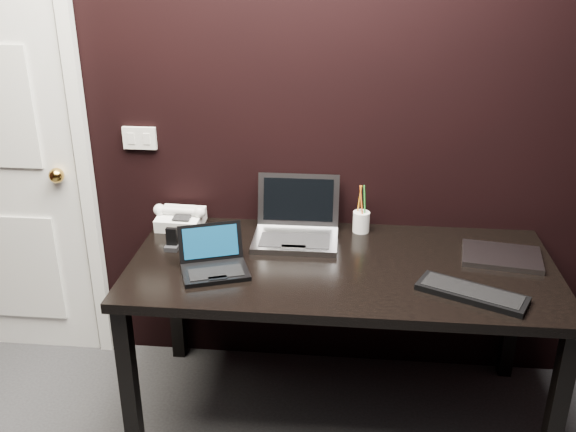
# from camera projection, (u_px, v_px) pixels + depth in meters

# --- Properties ---
(wall_back) EXTENTS (4.00, 0.00, 4.00)m
(wall_back) POSITION_uv_depth(u_px,v_px,m) (278.00, 101.00, 2.74)
(wall_back) COLOR black
(wall_back) RESTS_ON ground
(wall_switch) EXTENTS (0.15, 0.02, 0.10)m
(wall_switch) POSITION_uv_depth(u_px,v_px,m) (140.00, 138.00, 2.86)
(wall_switch) COLOR silver
(wall_switch) RESTS_ON wall_back
(desk) EXTENTS (1.70, 0.80, 0.74)m
(desk) POSITION_uv_depth(u_px,v_px,m) (341.00, 280.00, 2.60)
(desk) COLOR black
(desk) RESTS_ON ground
(netbook) EXTENTS (0.31, 0.30, 0.16)m
(netbook) POSITION_uv_depth(u_px,v_px,m) (214.00, 263.00, 2.50)
(netbook) COLOR black
(netbook) RESTS_ON desk
(silver_laptop) EXTENTS (0.36, 0.33, 0.25)m
(silver_laptop) POSITION_uv_depth(u_px,v_px,m) (296.00, 229.00, 2.76)
(silver_laptop) COLOR #939498
(silver_laptop) RESTS_ON desk
(ext_keyboard) EXTENTS (0.41, 0.29, 0.02)m
(ext_keyboard) POSITION_uv_depth(u_px,v_px,m) (472.00, 293.00, 2.33)
(ext_keyboard) COLOR black
(ext_keyboard) RESTS_ON desk
(closed_laptop) EXTENTS (0.34, 0.27, 0.02)m
(closed_laptop) POSITION_uv_depth(u_px,v_px,m) (502.00, 256.00, 2.60)
(closed_laptop) COLOR #9C9BA1
(closed_laptop) RESTS_ON desk
(desk_phone) EXTENTS (0.24, 0.19, 0.12)m
(desk_phone) POSITION_uv_depth(u_px,v_px,m) (181.00, 218.00, 2.88)
(desk_phone) COLOR white
(desk_phone) RESTS_ON desk
(mobile_phone) EXTENTS (0.06, 0.05, 0.09)m
(mobile_phone) POSITION_uv_depth(u_px,v_px,m) (172.00, 242.00, 2.67)
(mobile_phone) COLOR black
(mobile_phone) RESTS_ON desk
(pen_cup) EXTENTS (0.08, 0.08, 0.22)m
(pen_cup) POSITION_uv_depth(u_px,v_px,m) (361.00, 221.00, 2.83)
(pen_cup) COLOR white
(pen_cup) RESTS_ON desk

